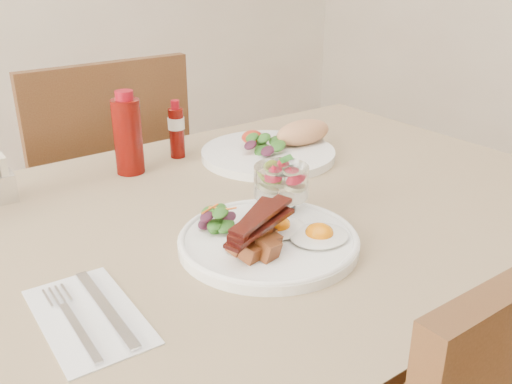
% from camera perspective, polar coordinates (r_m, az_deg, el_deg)
% --- Properties ---
extents(table, '(1.33, 0.88, 0.75)m').
position_cam_1_polar(table, '(1.04, -1.73, -6.50)').
color(table, brown).
rests_on(table, ground).
extents(chair_far, '(0.42, 0.42, 0.93)m').
position_cam_1_polar(chair_far, '(1.63, -15.00, -1.12)').
color(chair_far, brown).
rests_on(chair_far, ground).
extents(main_plate, '(0.28, 0.28, 0.02)m').
position_cam_1_polar(main_plate, '(0.89, 1.25, -5.00)').
color(main_plate, white).
rests_on(main_plate, table).
extents(fried_eggs, '(0.16, 0.17, 0.03)m').
position_cam_1_polar(fried_eggs, '(0.89, 4.18, -3.84)').
color(fried_eggs, white).
rests_on(fried_eggs, main_plate).
extents(bacon_potato_pile, '(0.14, 0.09, 0.06)m').
position_cam_1_polar(bacon_potato_pile, '(0.83, 0.23, -4.22)').
color(bacon_potato_pile, brown).
rests_on(bacon_potato_pile, main_plate).
extents(side_salad, '(0.07, 0.06, 0.04)m').
position_cam_1_polar(side_salad, '(0.90, -3.83, -2.77)').
color(side_salad, '#174A13').
rests_on(side_salad, main_plate).
extents(fruit_cup, '(0.09, 0.09, 0.09)m').
position_cam_1_polar(fruit_cup, '(0.95, 2.53, 1.05)').
color(fruit_cup, white).
rests_on(fruit_cup, main_plate).
extents(second_plate, '(0.32, 0.29, 0.07)m').
position_cam_1_polar(second_plate, '(1.26, 2.06, 4.49)').
color(second_plate, white).
rests_on(second_plate, table).
extents(ketchup_bottle, '(0.07, 0.07, 0.17)m').
position_cam_1_polar(ketchup_bottle, '(1.18, -12.70, 5.58)').
color(ketchup_bottle, '#560804').
rests_on(ketchup_bottle, table).
extents(hot_sauce_bottle, '(0.05, 0.05, 0.13)m').
position_cam_1_polar(hot_sauce_bottle, '(1.26, -7.95, 6.17)').
color(hot_sauce_bottle, '#560804').
rests_on(hot_sauce_bottle, table).
extents(napkin_cutlery, '(0.12, 0.21, 0.01)m').
position_cam_1_polar(napkin_cutlery, '(0.76, -16.28, -11.75)').
color(napkin_cutlery, white).
rests_on(napkin_cutlery, table).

